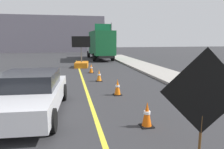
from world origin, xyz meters
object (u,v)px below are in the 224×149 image
at_px(roadwork_sign, 204,94).
at_px(highway_guide_sign, 107,33).
at_px(traffic_cone_far_lane, 99,75).
at_px(pickup_car, 29,93).
at_px(traffic_cone_curbside, 91,68).
at_px(traffic_cone_near_sign, 147,114).
at_px(box_truck, 100,44).
at_px(arrow_board_trailer, 82,62).
at_px(traffic_cone_mid_lane, 118,87).

relative_size(roadwork_sign, highway_guide_sign, 0.47).
distance_m(highway_guide_sign, traffic_cone_far_lane, 21.33).
xyz_separation_m(pickup_car, traffic_cone_curbside, (2.88, 7.89, -0.36)).
distance_m(pickup_car, traffic_cone_curbside, 8.41).
xyz_separation_m(traffic_cone_far_lane, traffic_cone_curbside, (-0.14, 3.10, -0.01)).
distance_m(pickup_car, traffic_cone_near_sign, 3.89).
bearing_deg(traffic_cone_near_sign, box_truck, 85.42).
bearing_deg(arrow_board_trailer, traffic_cone_curbside, -81.19).
xyz_separation_m(box_truck, traffic_cone_far_lane, (-1.99, -12.96, -1.47)).
bearing_deg(traffic_cone_far_lane, highway_guide_sign, 78.43).
distance_m(arrow_board_trailer, traffic_cone_far_lane, 6.41).
relative_size(highway_guide_sign, traffic_cone_mid_lane, 6.92).
xyz_separation_m(traffic_cone_near_sign, traffic_cone_far_lane, (-0.43, 6.55, -0.02)).
distance_m(roadwork_sign, traffic_cone_near_sign, 2.28).
bearing_deg(traffic_cone_curbside, pickup_car, -110.06).
height_order(box_truck, traffic_cone_near_sign, box_truck).
xyz_separation_m(arrow_board_trailer, box_truck, (2.64, 6.58, 1.33)).
relative_size(arrow_board_trailer, traffic_cone_mid_lane, 3.74).
height_order(roadwork_sign, traffic_cone_curbside, roadwork_sign).
relative_size(arrow_board_trailer, traffic_cone_near_sign, 3.68).
relative_size(traffic_cone_near_sign, traffic_cone_curbside, 1.07).
relative_size(highway_guide_sign, traffic_cone_curbside, 7.26).
xyz_separation_m(arrow_board_trailer, traffic_cone_curbside, (0.51, -3.27, -0.14)).
xyz_separation_m(traffic_cone_near_sign, traffic_cone_curbside, (-0.57, 9.65, -0.02)).
bearing_deg(traffic_cone_near_sign, roadwork_sign, -81.08).
xyz_separation_m(arrow_board_trailer, highway_guide_sign, (4.88, 14.30, 2.94)).
height_order(arrow_board_trailer, traffic_cone_curbside, arrow_board_trailer).
bearing_deg(pickup_car, box_truck, 74.21).
xyz_separation_m(roadwork_sign, pickup_car, (-3.76, 3.73, -0.77)).
bearing_deg(arrow_board_trailer, traffic_cone_mid_lane, -83.85).
bearing_deg(roadwork_sign, arrow_board_trailer, 95.33).
bearing_deg(traffic_cone_mid_lane, traffic_cone_far_lane, 96.83).
bearing_deg(traffic_cone_curbside, traffic_cone_near_sign, -86.60).
height_order(pickup_car, traffic_cone_near_sign, pickup_car).
distance_m(roadwork_sign, traffic_cone_far_lane, 8.62).
distance_m(pickup_car, traffic_cone_far_lane, 5.67).
bearing_deg(pickup_car, traffic_cone_near_sign, -27.03).
relative_size(box_truck, pickup_car, 1.67).
height_order(highway_guide_sign, traffic_cone_curbside, highway_guide_sign).
relative_size(arrow_board_trailer, traffic_cone_curbside, 3.92).
xyz_separation_m(roadwork_sign, traffic_cone_far_lane, (-0.74, 8.52, -1.13)).
xyz_separation_m(pickup_car, highway_guide_sign, (7.26, 25.46, 2.73)).
bearing_deg(traffic_cone_mid_lane, traffic_cone_curbside, 94.75).
relative_size(pickup_car, highway_guide_sign, 0.93).
xyz_separation_m(traffic_cone_near_sign, traffic_cone_mid_lane, (-0.05, 3.41, -0.01)).
xyz_separation_m(arrow_board_trailer, traffic_cone_mid_lane, (1.03, -9.52, -0.13)).
relative_size(box_truck, traffic_cone_far_lane, 10.98).
relative_size(arrow_board_trailer, pickup_car, 0.58).
bearing_deg(traffic_cone_near_sign, highway_guide_sign, 82.05).
bearing_deg(highway_guide_sign, traffic_cone_near_sign, -97.95).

